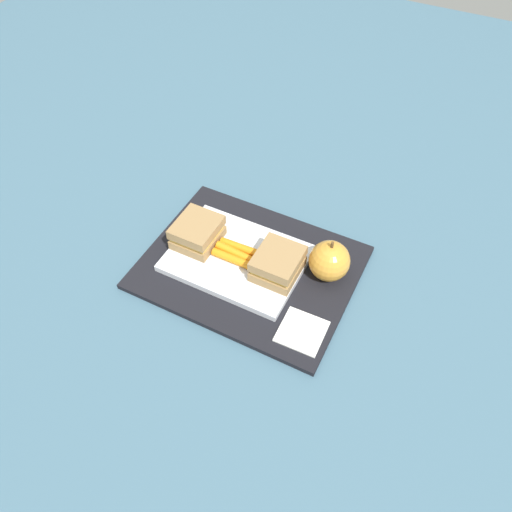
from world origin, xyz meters
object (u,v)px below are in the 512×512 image
Objects in this scene: sandwich_half_left at (197,232)px; carrot_sticks_bundle at (236,253)px; food_tray at (237,258)px; apple at (329,261)px; sandwich_half_right at (278,264)px; paper_napkin at (302,331)px.

carrot_sticks_bundle is (0.08, -0.00, -0.01)m from sandwich_half_left.
food_tray is 2.85× the size of apple.
food_tray is at bearing 0.00° from sandwich_half_left.
food_tray is at bearing -163.93° from apple.
carrot_sticks_bundle is at bearing -179.87° from sandwich_half_right.
paper_napkin is (0.16, -0.08, -0.00)m from food_tray.
sandwich_half_right is 0.12m from paper_napkin.
food_tray is 3.02× the size of carrot_sticks_bundle.
paper_napkin is (0.24, -0.08, -0.03)m from sandwich_half_left.
carrot_sticks_bundle reaches higher than paper_napkin.
carrot_sticks_bundle is (-0.08, -0.00, -0.01)m from sandwich_half_right.
carrot_sticks_bundle is at bearing -0.13° from sandwich_half_left.
carrot_sticks_bundle is 1.09× the size of paper_napkin.
apple is at bearing 16.01° from carrot_sticks_bundle.
food_tray is 0.16m from apple.
sandwich_half_right is 0.09m from apple.
apple is (0.23, 0.04, 0.00)m from sandwich_half_left.
apple is at bearing 93.54° from paper_napkin.
sandwich_half_left is at bearing 160.99° from paper_napkin.
sandwich_half_right reaches higher than carrot_sticks_bundle.
carrot_sticks_bundle is 0.94× the size of apple.
food_tray is at bearing 180.00° from sandwich_half_right.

